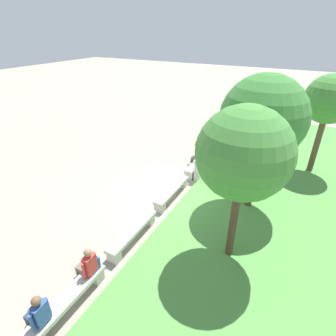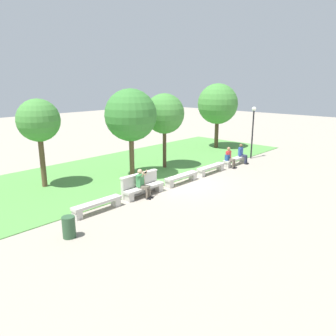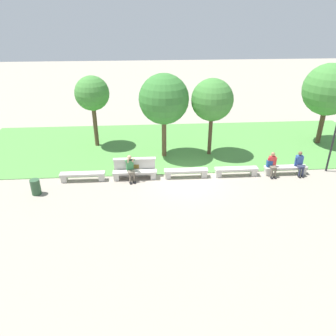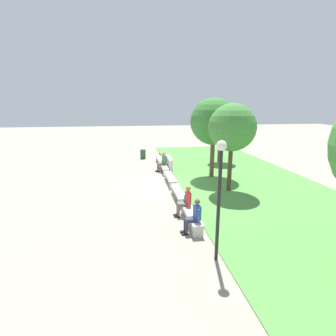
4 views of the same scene
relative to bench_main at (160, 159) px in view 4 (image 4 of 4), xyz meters
name	(u,v)px [view 4 (image 4 of 4)]	position (x,y,z in m)	size (l,w,h in m)	color
ground_plane	(170,183)	(5.25, 0.00, -0.31)	(80.00, 80.00, 0.00)	gray
grass_strip	(243,180)	(5.25, 4.38, -0.29)	(24.73, 8.00, 0.03)	#518E42
bench_main	(160,159)	(0.00, 0.00, 0.00)	(2.23, 0.40, 0.45)	beige
bench_near	(164,167)	(2.62, 0.00, 0.00)	(2.23, 0.40, 0.45)	beige
bench_mid	(170,178)	(5.25, 0.00, 0.00)	(2.23, 0.40, 0.45)	beige
bench_far	(178,193)	(7.87, 0.00, 0.00)	(2.23, 0.40, 0.45)	beige
bench_end	(191,217)	(10.50, 0.00, 0.00)	(2.23, 0.40, 0.45)	beige
backrest_wall_with_plaque	(169,164)	(2.62, 0.34, 0.21)	(2.16, 0.24, 1.01)	beige
person_photographer	(162,161)	(2.42, -0.07, 0.43)	(0.54, 0.78, 1.32)	black
person_distant	(185,200)	(9.72, -0.07, 0.36)	(0.48, 0.68, 1.26)	black
person_companion	(194,215)	(11.17, -0.07, 0.36)	(0.48, 0.69, 1.26)	black
backpack	(187,200)	(9.61, 0.02, 0.32)	(0.28, 0.24, 0.43)	#234C8C
tree_behind_wall	(232,128)	(6.98, 2.83, 2.97)	(2.36, 2.36, 4.47)	#4C3826
tree_left_background	(214,122)	(4.29, 2.75, 3.08)	(2.76, 2.76, 4.79)	brown
tree_far_back	(221,119)	(0.15, 4.66, 2.99)	(2.04, 2.04, 4.36)	brown
trash_bin	(143,154)	(-1.98, -1.16, 0.07)	(0.44, 0.44, 0.75)	#2D5133
lamp_post	(220,184)	(12.86, 0.19, 2.01)	(0.28, 0.28, 3.50)	black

